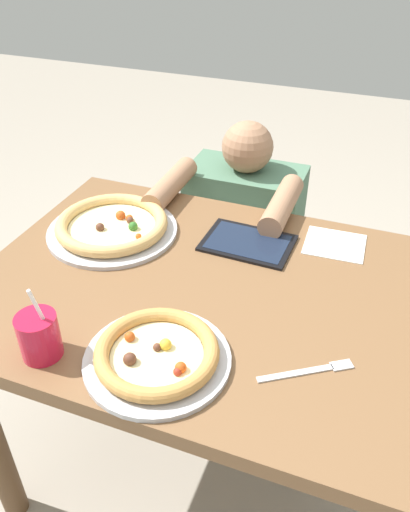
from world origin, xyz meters
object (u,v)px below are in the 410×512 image
fork (310,371)px  diner_seated (242,255)px  tablet (248,243)px  pizza_far (112,226)px  pizza_near (158,355)px  drink_cup_colored (39,336)px

fork → diner_seated: diner_seated is taller
fork → tablet: bearing=122.5°
pizza_far → fork: pizza_far is taller
pizza_far → diner_seated: bearing=63.4°
pizza_near → drink_cup_colored: (-0.23, -0.06, 0.03)m
drink_cup_colored → diner_seated: size_ratio=0.19×
drink_cup_colored → fork: bearing=15.7°
fork → tablet: (-0.25, 0.40, 0.00)m
drink_cup_colored → fork: (0.53, 0.15, -0.05)m
diner_seated → drink_cup_colored: bearing=-98.9°
pizza_near → tablet: (0.05, 0.48, -0.02)m
drink_cup_colored → tablet: (0.28, 0.54, -0.05)m
pizza_near → pizza_far: (-0.33, 0.40, 0.00)m
pizza_far → drink_cup_colored: (0.09, -0.47, 0.03)m
pizza_near → diner_seated: bearing=95.6°
tablet → pizza_far: bearing=-168.1°
drink_cup_colored → tablet: bearing=62.8°
drink_cup_colored → fork: size_ratio=0.99×
tablet → fork: bearing=-57.5°
fork → tablet: 0.47m
pizza_far → tablet: 0.38m
pizza_near → drink_cup_colored: bearing=-164.8°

